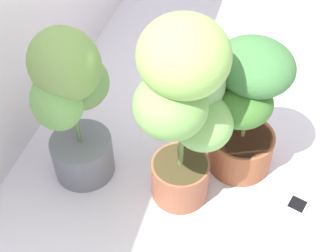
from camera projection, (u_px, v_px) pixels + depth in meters
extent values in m
plane|color=silver|center=(200.00, 205.00, 1.89)|extent=(8.00, 8.00, 0.00)
cylinder|color=slate|center=(83.00, 155.00, 1.96)|extent=(0.26, 0.26, 0.19)
cylinder|color=#493525|center=(80.00, 142.00, 1.90)|extent=(0.24, 0.24, 0.02)
cylinder|color=#5A7A47|center=(72.00, 100.00, 1.73)|extent=(0.02, 0.02, 0.45)
ellipsoid|color=#759C4D|center=(64.00, 64.00, 1.61)|extent=(0.38, 0.39, 0.27)
ellipsoid|color=#6EAA53|center=(57.00, 102.00, 1.64)|extent=(0.27, 0.28, 0.22)
ellipsoid|color=#6B9852|center=(83.00, 83.00, 1.74)|extent=(0.22, 0.20, 0.20)
cylinder|color=#97563B|center=(180.00, 178.00, 1.87)|extent=(0.24, 0.24, 0.19)
cylinder|color=#41371E|center=(180.00, 165.00, 1.81)|extent=(0.22, 0.22, 0.02)
cylinder|color=olive|center=(182.00, 108.00, 1.59)|extent=(0.02, 0.02, 0.60)
ellipsoid|color=#86BA55|center=(184.00, 55.00, 1.43)|extent=(0.41, 0.39, 0.25)
ellipsoid|color=#72A952|center=(171.00, 105.00, 1.50)|extent=(0.36, 0.35, 0.22)
ellipsoid|color=#7AAB66|center=(195.00, 86.00, 1.60)|extent=(0.31, 0.30, 0.25)
ellipsoid|color=#7DB95C|center=(203.00, 122.00, 1.63)|extent=(0.32, 0.31, 0.20)
cylinder|color=#945231|center=(240.00, 149.00, 1.99)|extent=(0.28, 0.28, 0.18)
cylinder|color=#453523|center=(242.00, 137.00, 1.93)|extent=(0.26, 0.26, 0.02)
cylinder|color=olive|center=(249.00, 98.00, 1.78)|extent=(0.02, 0.02, 0.42)
ellipsoid|color=#3C703A|center=(254.00, 66.00, 1.66)|extent=(0.43, 0.43, 0.18)
ellipsoid|color=#3D712C|center=(241.00, 103.00, 1.68)|extent=(0.33, 0.33, 0.16)
cube|color=white|center=(297.00, 206.00, 1.87)|extent=(0.10, 0.10, 0.02)
cube|color=black|center=(297.00, 204.00, 1.87)|extent=(0.08, 0.08, 0.00)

